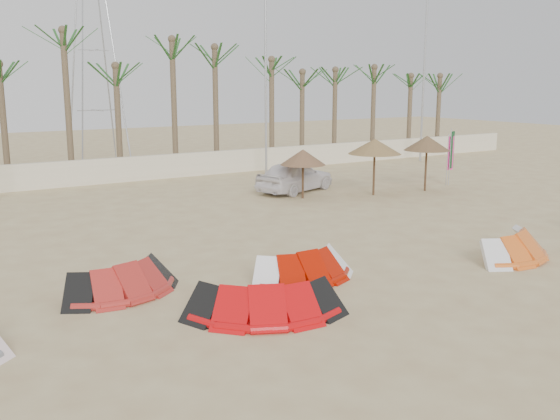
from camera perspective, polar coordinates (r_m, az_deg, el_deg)
ground at (r=14.98m, az=12.59°, el=-8.80°), size 120.00×120.00×0.00m
boundary_wall at (r=33.67m, az=-14.83°, el=3.54°), size 60.00×0.30×1.30m
palm_line at (r=35.02m, az=-15.05°, el=13.34°), size 52.00×4.00×7.70m
lamp_c at (r=34.88m, az=-1.26°, el=12.62°), size 1.25×0.14×11.00m
lamp_d at (r=42.37m, az=13.07°, el=12.15°), size 1.25×0.14×11.00m
pylon at (r=39.73m, az=-16.08°, el=3.71°), size 3.00×3.00×14.00m
kite_red_left at (r=16.05m, az=-14.49°, el=-5.93°), size 3.31×2.12×0.90m
kite_red_mid at (r=14.18m, az=-2.05°, el=-7.89°), size 3.91×2.74×0.90m
kite_red_right at (r=16.66m, az=1.69°, el=-4.91°), size 3.02×1.56×0.90m
kite_orange at (r=19.89m, az=20.00°, el=-2.88°), size 3.42×2.19×0.90m
parasol_left at (r=27.93m, az=2.11°, el=4.85°), size 2.05×2.05×2.22m
parasol_mid at (r=28.99m, az=8.66°, el=5.76°), size 2.46×2.46×2.62m
parasol_right at (r=30.63m, az=13.29°, el=5.96°), size 2.19×2.19×2.66m
flag_pink at (r=32.80m, az=15.28°, el=4.91°), size 0.45×0.04×2.63m
flag_green at (r=32.80m, az=15.50°, el=5.17°), size 0.44×0.15×2.89m
car at (r=29.77m, az=1.39°, el=3.11°), size 4.75×3.16×1.50m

